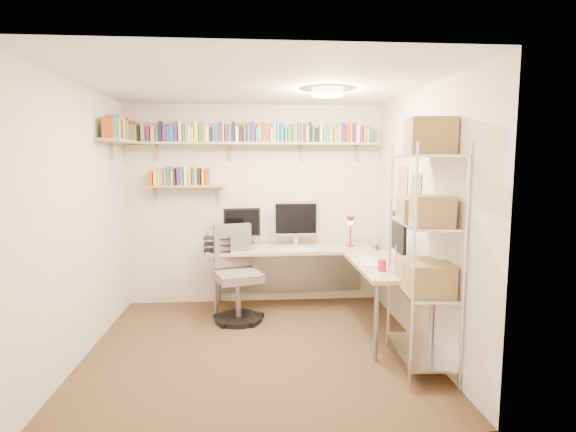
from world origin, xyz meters
name	(u,v)px	position (x,y,z in m)	size (l,w,h in m)	color
ground	(257,347)	(0.00, 0.00, 0.00)	(3.20, 3.20, 0.00)	#472E1E
room_shell	(256,189)	(0.00, 0.00, 1.55)	(3.24, 3.04, 2.52)	beige
wall_shelves	(219,142)	(-0.42, 1.30, 2.03)	(3.12, 1.09, 0.80)	tan
corner_desk	(304,252)	(0.56, 0.93, 0.75)	(2.22, 1.93, 1.31)	tan
office_chair	(237,280)	(-0.22, 0.81, 0.46)	(0.60, 0.61, 1.08)	black
wire_rack	(425,225)	(1.42, -0.56, 1.27)	(0.48, 0.87, 2.15)	silver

